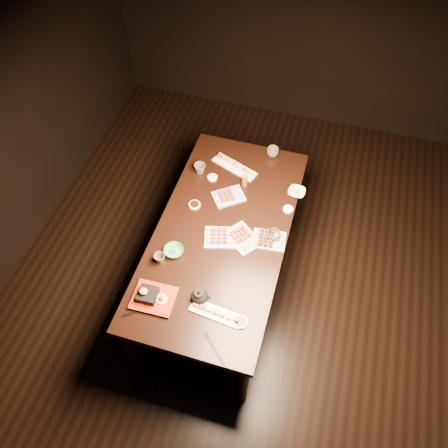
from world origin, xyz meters
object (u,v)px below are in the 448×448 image
Objects in this scene: dining_table at (222,259)px; sushi_platter_far at (235,166)px; yakitori_plate_left at (229,195)px; teacup_far_right at (273,152)px; yakitori_plate_right at (243,237)px; edamame_bowl_cream at (297,192)px; sushi_platter_near at (216,312)px; condiment_bottle at (245,179)px; teapot at (199,295)px; edamame_bowl_green at (174,251)px; yakitori_plate_center at (222,236)px; teacup_near_left at (160,258)px; teacup_far_left at (200,169)px; teacup_mid_right at (274,236)px; tempura_tray at (153,296)px.

dining_table is 4.85× the size of sushi_platter_far.
yakitori_plate_left is 2.34× the size of teacup_far_right.
yakitori_plate_right is 1.93× the size of edamame_bowl_cream.
condiment_bottle is (-0.10, 1.06, 0.04)m from sushi_platter_near.
condiment_bottle is (0.12, -0.15, 0.04)m from sushi_platter_far.
yakitori_plate_left is (-0.04, 0.31, 0.40)m from dining_table.
edamame_bowl_green is at bearing 132.49° from teapot.
yakitori_plate_center reaches higher than edamame_bowl_cream.
edamame_bowl_green is at bearing -112.09° from yakitori_plate_right.
sushi_platter_far is 4.97× the size of teacup_near_left.
teacup_near_left is at bearing -107.71° from yakitori_plate_right.
condiment_bottle is (0.36, -0.03, 0.02)m from teacup_far_left.
teacup_near_left is at bearing -150.23° from teacup_mid_right.
teacup_far_left reaches higher than edamame_bowl_cream.
yakitori_plate_right reaches higher than edamame_bowl_cream.
yakitori_plate_center is 1.97× the size of edamame_bowl_cream.
dining_table is at bearing 109.26° from sushi_platter_near.
yakitori_plate_left is 0.33m from teacup_far_left.
yakitori_plate_center is at bearing 40.28° from teacup_near_left.
dining_table is 0.72m from teacup_far_left.
tempura_tray is (-0.40, -0.02, 0.03)m from sushi_platter_near.
teacup_far_right is (-0.18, 0.78, 0.00)m from teacup_mid_right.
teacup_far_left is (-0.28, 0.18, 0.01)m from yakitori_plate_left.
edamame_bowl_cream is 1.31× the size of teacup_far_right.
yakitori_plate_center reaches higher than dining_table.
edamame_bowl_green is at bearing -85.19° from teacup_far_left.
condiment_bottle is at bearing -4.59° from teacup_far_left.
tempura_tray reaches higher than teacup_mid_right.
teacup_mid_right is 0.52m from condiment_bottle.
tempura_tray is at bearing -171.74° from sushi_platter_near.
teacup_far_left is at bearing 94.81° from edamame_bowl_green.
teacup_near_left is (-0.24, -0.95, 0.01)m from sushi_platter_far.
sushi_platter_near is 1.12m from edamame_bowl_cream.
sushi_platter_near is at bearing -84.61° from condiment_bottle.
teacup_mid_right reaches higher than edamame_bowl_cream.
edamame_bowl_green is (-0.18, -0.87, -0.00)m from sushi_platter_far.
sushi_platter_near is 1.23m from sushi_platter_far.
dining_table is at bearing -56.55° from teacup_far_left.
edamame_bowl_green reaches higher than edamame_bowl_cream.
yakitori_plate_right is at bearing -76.81° from condiment_bottle.
yakitori_plate_center is at bearing 108.57° from sushi_platter_near.
yakitori_plate_center is (0.02, -0.06, 0.41)m from dining_table.
sushi_platter_near is 0.40m from tempura_tray.
edamame_bowl_cream is (0.43, 0.48, 0.39)m from dining_table.
dining_table is 0.64m from condiment_bottle.
teacup_near_left is (-0.06, 0.27, -0.01)m from tempura_tray.
teapot reaches higher than sushi_platter_far.
condiment_bottle is (-0.11, 0.48, 0.03)m from yakitori_plate_right.
dining_table is 24.10× the size of teacup_near_left.
sushi_platter_far is at bearing 106.21° from dining_table.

